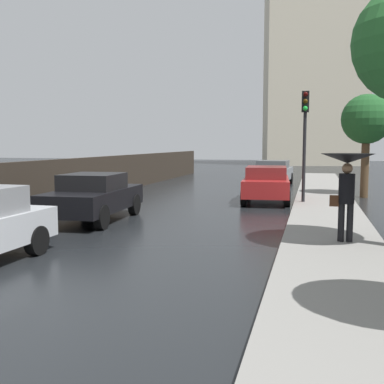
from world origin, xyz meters
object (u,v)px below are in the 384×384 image
object	(u,v)px
traffic_light	(305,125)
car_black_behind_camera	(93,196)
car_red_near_kerb	(266,183)
car_grey_far_ahead	(273,172)
pedestrian_with_umbrella_near	(347,171)
street_tree_mid	(367,120)

from	to	relation	value
traffic_light	car_black_behind_camera	bearing A→B (deg)	-139.60
car_black_behind_camera	traffic_light	bearing A→B (deg)	-142.17
car_red_near_kerb	car_grey_far_ahead	world-z (taller)	car_red_near_kerb
car_red_near_kerb	pedestrian_with_umbrella_near	distance (m)	8.15
car_black_behind_camera	street_tree_mid	size ratio (longest dim) A/B	0.95
pedestrian_with_umbrella_near	street_tree_mid	distance (m)	10.47
traffic_light	car_grey_far_ahead	bearing A→B (deg)	102.37
traffic_light	street_tree_mid	xyz separation A→B (m)	(2.44, 3.27, 0.29)
car_red_near_kerb	car_grey_far_ahead	distance (m)	7.41
car_red_near_kerb	car_grey_far_ahead	xyz separation A→B (m)	(-0.36, 7.40, -0.01)
car_red_near_kerb	car_black_behind_camera	xyz separation A→B (m)	(-4.51, -5.76, 0.00)
car_black_behind_camera	pedestrian_with_umbrella_near	world-z (taller)	pedestrian_with_umbrella_near
car_grey_far_ahead	traffic_light	world-z (taller)	traffic_light
car_red_near_kerb	street_tree_mid	world-z (taller)	street_tree_mid
pedestrian_with_umbrella_near	car_red_near_kerb	bearing A→B (deg)	108.67
pedestrian_with_umbrella_near	car_black_behind_camera	bearing A→B (deg)	165.35
car_grey_far_ahead	traffic_light	xyz separation A→B (m)	(1.78, -8.11, 2.22)
car_red_near_kerb	car_black_behind_camera	bearing A→B (deg)	-132.28
car_black_behind_camera	traffic_light	size ratio (longest dim) A/B	1.02
car_grey_far_ahead	car_black_behind_camera	distance (m)	13.80
car_red_near_kerb	car_grey_far_ahead	bearing A→B (deg)	88.51
pedestrian_with_umbrella_near	car_grey_far_ahead	bearing A→B (deg)	101.56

